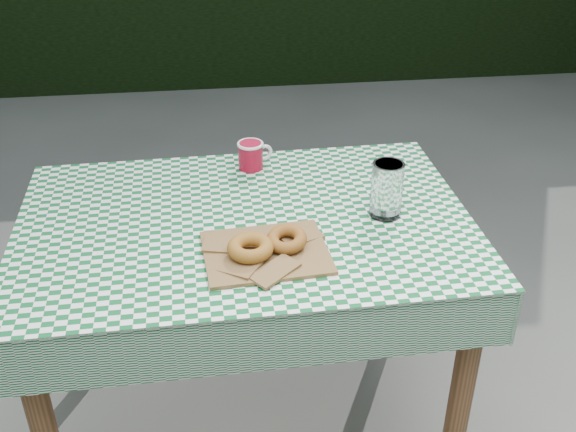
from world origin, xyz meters
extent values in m
plane|color=#54534E|center=(0.00, 0.00, 0.00)|extent=(60.00, 60.00, 0.00)
cube|color=#54351D|center=(0.07, -0.13, 0.38)|extent=(1.15, 0.79, 0.75)
cube|color=#0D5427|center=(0.07, -0.13, 0.75)|extent=(1.18, 0.81, 0.01)
cube|color=olive|center=(0.10, -0.29, 0.76)|extent=(0.31, 0.25, 0.02)
torus|color=#9B6920|center=(0.07, -0.31, 0.79)|extent=(0.12, 0.12, 0.03)
torus|color=brown|center=(0.15, -0.28, 0.79)|extent=(0.13, 0.13, 0.03)
cylinder|color=white|center=(0.43, -0.14, 0.83)|extent=(0.10, 0.10, 0.15)
camera|label=1|loc=(-0.01, -1.63, 1.67)|focal=42.92mm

